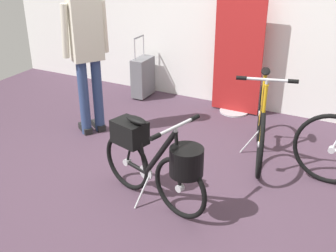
{
  "coord_description": "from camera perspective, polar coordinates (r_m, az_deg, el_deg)",
  "views": [
    {
      "loc": [
        1.52,
        -2.66,
        2.11
      ],
      "look_at": [
        0.02,
        0.28,
        0.55
      ],
      "focal_mm": 44.86,
      "sensor_mm": 36.0,
      "label": 1
    }
  ],
  "objects": [
    {
      "name": "ground_plane",
      "position": [
        3.72,
        -2.26,
        -9.24
      ],
      "size": [
        7.06,
        7.06,
        0.0
      ],
      "primitive_type": "plane",
      "color": "#473342"
    },
    {
      "name": "back_wall",
      "position": [
        5.29,
        10.4,
        16.14
      ],
      "size": [
        7.06,
        0.1,
        2.61
      ],
      "primitive_type": "cube",
      "color": "white",
      "rests_on": "ground_plane"
    },
    {
      "name": "floor_banner_stand",
      "position": [
        5.16,
        9.44,
        8.64
      ],
      "size": [
        0.6,
        0.36,
        1.49
      ],
      "color": "#B7B7BC",
      "rests_on": "ground_plane"
    },
    {
      "name": "folding_bike_foreground",
      "position": [
        3.39,
        -1.64,
        -4.55
      ],
      "size": [
        1.11,
        0.53,
        0.8
      ],
      "color": "black",
      "rests_on": "ground_plane"
    },
    {
      "name": "display_bike_left",
      "position": [
        4.24,
        12.52,
        0.26
      ],
      "size": [
        0.54,
        1.32,
        0.94
      ],
      "color": "black",
      "rests_on": "ground_plane"
    },
    {
      "name": "visitor_near_wall",
      "position": [
        4.55,
        -11.02,
        10.81
      ],
      "size": [
        0.38,
        0.45,
        1.74
      ],
      "color": "navy",
      "rests_on": "ground_plane"
    },
    {
      "name": "rolling_suitcase",
      "position": [
        5.75,
        -3.44,
        6.71
      ],
      "size": [
        0.18,
        0.36,
        0.83
      ],
      "color": "slate",
      "rests_on": "ground_plane"
    }
  ]
}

